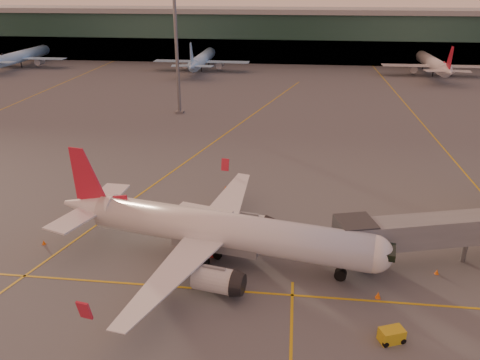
# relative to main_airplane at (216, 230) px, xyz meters

# --- Properties ---
(ground) EXTENTS (600.00, 600.00, 0.00)m
(ground) POSITION_rel_main_airplane_xyz_m (2.77, -10.02, -3.40)
(ground) COLOR #4C4F54
(ground) RESTS_ON ground
(taxi_markings) EXTENTS (100.12, 173.00, 0.01)m
(taxi_markings) POSITION_rel_main_airplane_xyz_m (-4.55, 34.47, -3.39)
(taxi_markings) COLOR gold
(taxi_markings) RESTS_ON ground
(terminal) EXTENTS (400.00, 20.00, 17.60)m
(terminal) POSITION_rel_main_airplane_xyz_m (2.77, 131.77, 5.36)
(terminal) COLOR #19382D
(terminal) RESTS_ON ground
(mast_west_near) EXTENTS (2.40, 2.40, 25.60)m
(mast_west_near) POSITION_rel_main_airplane_xyz_m (-17.23, 55.98, 11.46)
(mast_west_near) COLOR slate
(mast_west_near) RESTS_ON ground
(distant_aircraft_row) EXTENTS (225.00, 34.00, 13.00)m
(distant_aircraft_row) POSITION_rel_main_airplane_xyz_m (-50.98, 107.98, -3.40)
(distant_aircraft_row) COLOR #94C9F7
(distant_aircraft_row) RESTS_ON ground
(main_airplane) EXTENTS (34.46, 31.29, 10.46)m
(main_airplane) POSITION_rel_main_airplane_xyz_m (0.00, 0.00, 0.00)
(main_airplane) COLOR white
(main_airplane) RESTS_ON ground
(catering_truck) EXTENTS (6.30, 3.97, 4.54)m
(catering_truck) POSITION_rel_main_airplane_xyz_m (-1.59, 1.79, -0.82)
(catering_truck) COLOR red
(catering_truck) RESTS_ON ground
(gpu_cart) EXTENTS (2.24, 1.80, 1.14)m
(gpu_cart) POSITION_rel_main_airplane_xyz_m (15.60, -9.99, -2.84)
(gpu_cart) COLOR gold
(gpu_cart) RESTS_ON ground
(cone_nose) EXTENTS (0.40, 0.40, 0.51)m
(cone_nose) POSITION_rel_main_airplane_xyz_m (21.65, -0.03, -3.15)
(cone_nose) COLOR orange
(cone_nose) RESTS_ON ground
(cone_tail) EXTENTS (0.39, 0.39, 0.50)m
(cone_tail) POSITION_rel_main_airplane_xyz_m (-19.02, 0.79, -3.16)
(cone_tail) COLOR orange
(cone_tail) RESTS_ON ground
(cone_wing_left) EXTENTS (0.39, 0.39, 0.50)m
(cone_wing_left) POSITION_rel_main_airplane_xyz_m (-1.62, 17.52, -3.16)
(cone_wing_left) COLOR orange
(cone_wing_left) RESTS_ON ground
(cone_fwd) EXTENTS (0.50, 0.50, 0.63)m
(cone_fwd) POSITION_rel_main_airplane_xyz_m (15.40, -4.51, -3.09)
(cone_fwd) COLOR orange
(cone_fwd) RESTS_ON ground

